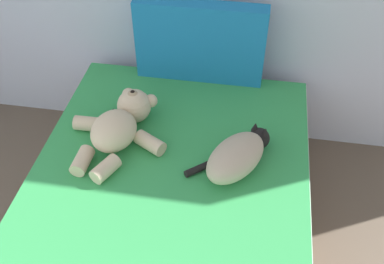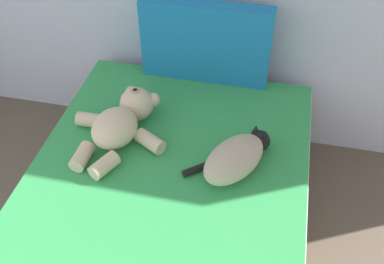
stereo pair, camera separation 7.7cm
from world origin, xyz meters
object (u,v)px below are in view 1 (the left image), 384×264
Objects in this scene: cell_phone at (111,120)px; patterned_cushion at (200,42)px; cat at (238,155)px; teddy_bear at (120,124)px; bed at (163,239)px.

patterned_cushion is at bearing 48.95° from cell_phone.
cat is at bearing -67.40° from patterned_cushion.
teddy_bear is (-0.30, -0.54, -0.14)m from patterned_cushion.
cat is 2.52× the size of cell_phone.
cat is 0.69m from cell_phone.
cat is at bearing 42.06° from bed.
bed is 2.85× the size of patterned_cushion.
cat is (0.29, 0.27, 0.33)m from bed.
patterned_cushion reaches higher than bed.
bed is 12.06× the size of cell_phone.
teddy_bear is at bearing 126.20° from bed.
cat is at bearing -17.49° from cell_phone.
cell_phone is (-0.08, 0.10, -0.07)m from teddy_bear.
cell_phone is at bearing -131.05° from patterned_cushion.
teddy_bear reaches higher than bed.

